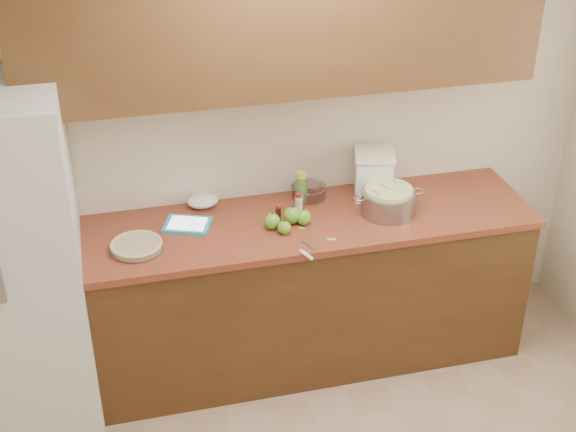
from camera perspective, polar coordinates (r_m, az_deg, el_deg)
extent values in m
plane|color=beige|center=(4.37, -0.85, 6.07)|extent=(3.60, 0.00, 3.60)
cube|color=#4E2F15|center=(4.52, 0.18, -5.58)|extent=(2.60, 0.65, 0.88)
cube|color=#984C29|center=(4.27, 0.19, -0.56)|extent=(2.64, 0.68, 0.04)
cube|color=brown|center=(3.99, -0.34, 13.66)|extent=(2.60, 0.34, 0.70)
cube|color=silver|center=(4.18, -19.22, -3.19)|extent=(0.70, 0.70, 1.80)
cylinder|color=silver|center=(4.08, -10.72, -2.16)|extent=(0.27, 0.27, 0.04)
cylinder|color=#D3B785|center=(4.07, -10.72, -2.15)|extent=(0.24, 0.24, 0.03)
torus|color=#D3B785|center=(4.07, -10.74, -1.98)|extent=(0.26, 0.26, 0.02)
cylinder|color=gray|center=(4.34, 7.13, 0.98)|extent=(0.30, 0.30, 0.13)
torus|color=gray|center=(4.27, 5.12, 1.28)|extent=(0.07, 0.07, 0.01)
torus|color=gray|center=(4.37, 9.17, 1.76)|extent=(0.07, 0.07, 0.01)
cylinder|color=beige|center=(4.33, 7.14, 1.17)|extent=(0.26, 0.26, 0.14)
cube|color=white|center=(4.47, 6.11, 2.84)|extent=(0.25, 0.25, 0.25)
cube|color=#FBF1C9|center=(4.41, 6.20, 4.38)|extent=(0.27, 0.27, 0.02)
cube|color=#2AA1CA|center=(4.24, -7.16, -0.61)|extent=(0.29, 0.25, 0.02)
cube|color=white|center=(4.24, -7.17, -0.51)|extent=(0.23, 0.20, 0.00)
cube|color=gray|center=(4.05, 1.48, -2.12)|extent=(0.06, 0.10, 0.00)
cylinder|color=white|center=(3.96, 1.31, -2.77)|extent=(0.05, 0.09, 0.02)
cylinder|color=#4C8C38|center=(4.42, 0.96, 1.95)|extent=(0.06, 0.06, 0.15)
cylinder|color=yellow|center=(4.38, 0.97, 2.96)|extent=(0.05, 0.05, 0.03)
cylinder|color=beige|center=(4.34, 0.77, 0.89)|extent=(0.04, 0.04, 0.08)
cylinder|color=red|center=(4.32, 0.78, 1.48)|extent=(0.04, 0.04, 0.02)
cylinder|color=black|center=(4.26, -0.69, 0.20)|extent=(0.03, 0.03, 0.07)
cylinder|color=red|center=(4.24, -0.70, 0.70)|extent=(0.03, 0.03, 0.01)
cylinder|color=silver|center=(4.47, 1.50, 1.74)|extent=(0.19, 0.19, 0.07)
torus|color=silver|center=(4.46, 1.51, 2.12)|extent=(0.20, 0.20, 0.01)
ellipsoid|color=white|center=(4.41, -6.09, 1.09)|extent=(0.21, 0.19, 0.07)
sphere|color=#5B9B24|center=(4.17, -1.13, -0.38)|extent=(0.09, 0.09, 0.09)
cylinder|color=#3F2D19|center=(4.15, -1.13, 0.20)|extent=(0.01, 0.01, 0.01)
sphere|color=#5B9B24|center=(4.22, 0.30, 0.04)|extent=(0.09, 0.09, 0.09)
cylinder|color=#3F2D19|center=(4.19, 0.30, 0.66)|extent=(0.01, 0.01, 0.01)
sphere|color=#5B9B24|center=(4.13, -0.26, -0.83)|extent=(0.07, 0.07, 0.07)
cylinder|color=#3F2D19|center=(4.11, -0.26, -0.34)|extent=(0.01, 0.01, 0.01)
sphere|color=#5B9B24|center=(4.21, 1.11, -0.10)|extent=(0.08, 0.08, 0.08)
cylinder|color=#3F2D19|center=(4.19, 1.11, 0.46)|extent=(0.01, 0.01, 0.01)
cube|color=#91BC5B|center=(4.15, -0.20, -1.22)|extent=(0.03, 0.05, 0.00)
cube|color=#91BC5B|center=(4.19, 0.98, -0.86)|extent=(0.03, 0.03, 0.00)
cube|color=#91BC5B|center=(4.10, 3.11, -1.66)|extent=(0.05, 0.03, 0.00)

